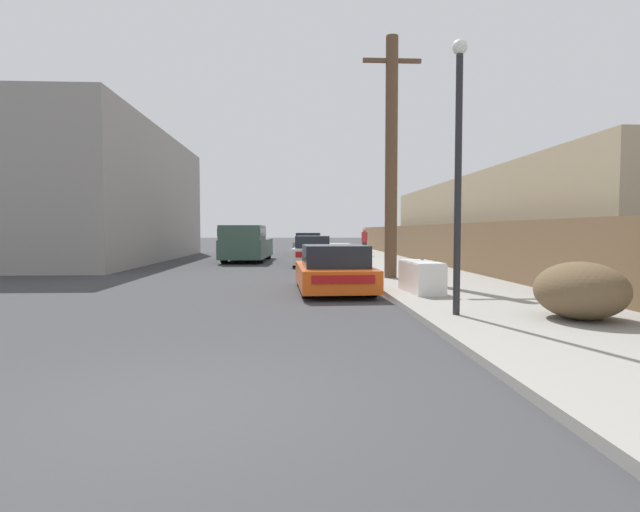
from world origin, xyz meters
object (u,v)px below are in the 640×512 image
(discarded_fridge, at_px, (421,277))
(street_lamp, at_px, (458,157))
(parked_sports_car_red, at_px, (334,270))
(car_parked_mid, at_px, (313,252))
(utility_pole, at_px, (391,156))
(pickup_truck, at_px, (246,244))
(car_parked_far, at_px, (309,244))
(pedestrian, at_px, (364,242))
(brush_pile, at_px, (581,290))

(discarded_fridge, xyz_separation_m, street_lamp, (-0.20, -3.22, 2.37))
(parked_sports_car_red, relative_size, car_parked_mid, 0.95)
(utility_pole, bearing_deg, parked_sports_car_red, -127.86)
(street_lamp, bearing_deg, pickup_truck, 107.20)
(discarded_fridge, bearing_deg, street_lamp, -96.54)
(car_parked_mid, xyz_separation_m, pickup_truck, (-3.32, 2.88, 0.30))
(utility_pole, height_order, street_lamp, utility_pole)
(car_parked_far, bearing_deg, street_lamp, -81.47)
(parked_sports_car_red, distance_m, pickup_truck, 13.25)
(pickup_truck, bearing_deg, car_parked_mid, 142.07)
(discarded_fridge, relative_size, pedestrian, 1.08)
(pickup_truck, bearing_deg, street_lamp, 110.18)
(car_parked_far, height_order, pickup_truck, pickup_truck)
(street_lamp, distance_m, brush_pile, 3.01)
(utility_pole, height_order, brush_pile, utility_pole)
(car_parked_far, relative_size, utility_pole, 0.64)
(pedestrian, bearing_deg, brush_pile, -88.32)
(discarded_fridge, xyz_separation_m, car_parked_far, (-2.06, 21.93, 0.18))
(car_parked_mid, bearing_deg, parked_sports_car_red, -85.18)
(discarded_fridge, distance_m, car_parked_mid, 11.22)
(utility_pole, xyz_separation_m, pedestrian, (1.12, 13.72, -2.95))
(car_parked_mid, distance_m, street_lamp, 14.53)
(discarded_fridge, height_order, street_lamp, street_lamp)
(utility_pole, bearing_deg, pedestrian, 85.35)
(discarded_fridge, distance_m, brush_pile, 4.13)
(pickup_truck, bearing_deg, pedestrian, -148.99)
(utility_pole, bearing_deg, brush_pile, -76.85)
(discarded_fridge, bearing_deg, parked_sports_car_red, 148.34)
(parked_sports_car_red, bearing_deg, car_parked_mid, 88.86)
(brush_pile, height_order, pedestrian, pedestrian)
(street_lamp, bearing_deg, brush_pile, -15.84)
(car_parked_far, bearing_deg, parked_sports_car_red, -85.58)
(car_parked_far, height_order, brush_pile, car_parked_far)
(brush_pile, bearing_deg, discarded_fridge, 114.44)
(utility_pole, relative_size, brush_pile, 4.70)
(discarded_fridge, height_order, brush_pile, brush_pile)
(car_parked_far, xyz_separation_m, utility_pole, (2.03, -18.25, 3.23))
(pickup_truck, distance_m, brush_pile, 19.06)
(discarded_fridge, relative_size, brush_pile, 1.12)
(street_lamp, height_order, brush_pile, street_lamp)
(discarded_fridge, relative_size, street_lamp, 0.37)
(pickup_truck, bearing_deg, brush_pile, 115.19)
(brush_pile, bearing_deg, parked_sports_car_red, 127.46)
(street_lamp, bearing_deg, discarded_fridge, 86.36)
(parked_sports_car_red, height_order, car_parked_mid, car_parked_mid)
(discarded_fridge, distance_m, pickup_truck, 14.94)
(car_parked_far, height_order, street_lamp, street_lamp)
(parked_sports_car_red, relative_size, car_parked_far, 0.86)
(discarded_fridge, relative_size, parked_sports_car_red, 0.43)
(car_parked_far, xyz_separation_m, pickup_truck, (-3.44, -8.04, 0.26))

